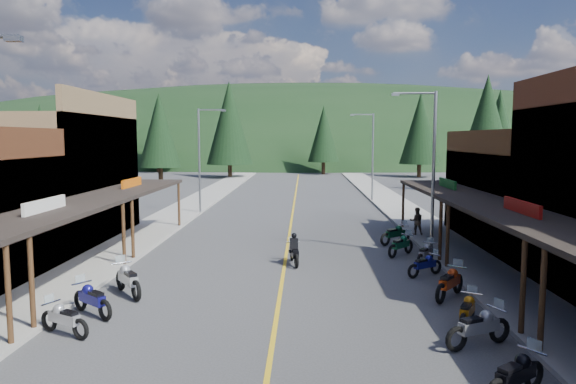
# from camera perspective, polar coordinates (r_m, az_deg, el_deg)

# --- Properties ---
(ground) EXTENTS (220.00, 220.00, 0.00)m
(ground) POSITION_cam_1_polar(r_m,az_deg,el_deg) (17.79, -1.16, -12.97)
(ground) COLOR #38383A
(ground) RESTS_ON ground
(centerline) EXTENTS (0.15, 90.00, 0.01)m
(centerline) POSITION_cam_1_polar(r_m,az_deg,el_deg) (37.26, 0.43, -2.92)
(centerline) COLOR gold
(centerline) RESTS_ON ground
(sidewalk_west) EXTENTS (3.40, 94.00, 0.15)m
(sidewalk_west) POSITION_cam_1_polar(r_m,az_deg,el_deg) (38.45, -12.66, -2.68)
(sidewalk_west) COLOR gray
(sidewalk_west) RESTS_ON ground
(sidewalk_east) EXTENTS (3.40, 94.00, 0.15)m
(sidewalk_east) POSITION_cam_1_polar(r_m,az_deg,el_deg) (38.05, 13.66, -2.79)
(sidewalk_east) COLOR gray
(sidewalk_east) RESTS_ON ground
(shop_west_3) EXTENTS (10.90, 10.20, 8.20)m
(shop_west_3) POSITION_cam_1_polar(r_m,az_deg,el_deg) (31.77, -25.70, 1.33)
(shop_west_3) COLOR brown
(shop_west_3) RESTS_ON ground
(shop_east_3) EXTENTS (10.90, 10.20, 6.20)m
(shop_east_3) POSITION_cam_1_polar(r_m,az_deg,el_deg) (31.08, 26.26, -0.62)
(shop_east_3) COLOR #4C2D16
(shop_east_3) RESTS_ON ground
(streetlight_1) EXTENTS (2.16, 0.18, 8.00)m
(streetlight_1) POSITION_cam_1_polar(r_m,az_deg,el_deg) (39.60, -9.63, 4.01)
(streetlight_1) COLOR gray
(streetlight_1) RESTS_ON ground
(streetlight_2) EXTENTS (2.16, 0.18, 8.00)m
(streetlight_2) POSITION_cam_1_polar(r_m,az_deg,el_deg) (25.56, 15.56, 2.82)
(streetlight_2) COLOR gray
(streetlight_2) RESTS_ON ground
(streetlight_3) EXTENTS (2.16, 0.18, 8.00)m
(streetlight_3) POSITION_cam_1_polar(r_m,az_deg,el_deg) (47.21, 9.22, 4.32)
(streetlight_3) COLOR gray
(streetlight_3) RESTS_ON ground
(ridge_hill) EXTENTS (310.00, 140.00, 60.00)m
(ridge_hill) POSITION_cam_1_polar(r_m,az_deg,el_deg) (151.91, 1.47, 3.82)
(ridge_hill) COLOR black
(ridge_hill) RESTS_ON ground
(pine_0) EXTENTS (5.04, 5.04, 11.00)m
(pine_0) POSITION_cam_1_polar(r_m,az_deg,el_deg) (88.77, -25.76, 5.86)
(pine_0) COLOR black
(pine_0) RESTS_ON ground
(pine_1) EXTENTS (5.88, 5.88, 12.50)m
(pine_1) POSITION_cam_1_polar(r_m,az_deg,el_deg) (90.30, -14.29, 6.74)
(pine_1) COLOR black
(pine_1) RESTS_ON ground
(pine_2) EXTENTS (6.72, 6.72, 14.00)m
(pine_2) POSITION_cam_1_polar(r_m,az_deg,el_deg) (75.62, -6.53, 7.64)
(pine_2) COLOR black
(pine_2) RESTS_ON ground
(pine_3) EXTENTS (5.04, 5.04, 11.00)m
(pine_3) POSITION_cam_1_polar(r_m,az_deg,el_deg) (82.86, 3.98, 6.47)
(pine_3) COLOR black
(pine_3) RESTS_ON ground
(pine_4) EXTENTS (5.88, 5.88, 12.50)m
(pine_4) POSITION_cam_1_polar(r_m,az_deg,el_deg) (78.70, 14.47, 6.87)
(pine_4) COLOR black
(pine_4) RESTS_ON ground
(pine_5) EXTENTS (6.72, 6.72, 14.00)m
(pine_5) POSITION_cam_1_polar(r_m,az_deg,el_deg) (94.80, 22.42, 6.89)
(pine_5) COLOR black
(pine_5) RESTS_ON ground
(pine_7) EXTENTS (5.88, 5.88, 12.50)m
(pine_7) POSITION_cam_1_polar(r_m,az_deg,el_deg) (98.46, -17.83, 6.56)
(pine_7) COLOR black
(pine_7) RESTS_ON ground
(pine_8) EXTENTS (4.48, 4.48, 10.00)m
(pine_8) POSITION_cam_1_polar(r_m,az_deg,el_deg) (61.23, -20.25, 5.82)
(pine_8) COLOR black
(pine_8) RESTS_ON ground
(pine_9) EXTENTS (4.93, 4.93, 10.80)m
(pine_9) POSITION_cam_1_polar(r_m,az_deg,el_deg) (65.98, 22.44, 6.07)
(pine_9) COLOR black
(pine_9) RESTS_ON ground
(pine_10) EXTENTS (5.38, 5.38, 11.60)m
(pine_10) POSITION_cam_1_polar(r_m,az_deg,el_deg) (69.42, -14.08, 6.65)
(pine_10) COLOR black
(pine_10) RESTS_ON ground
(pine_11) EXTENTS (5.82, 5.82, 12.40)m
(pine_11) POSITION_cam_1_polar(r_m,az_deg,el_deg) (58.05, 21.19, 6.99)
(pine_11) COLOR black
(pine_11) RESTS_ON ground
(bike_west_6) EXTENTS (2.03, 1.47, 1.11)m
(bike_west_6) POSITION_cam_1_polar(r_m,az_deg,el_deg) (16.79, -23.62, -12.64)
(bike_west_6) COLOR #98989D
(bike_west_6) RESTS_ON ground
(bike_west_7) EXTENTS (2.12, 1.87, 1.22)m
(bike_west_7) POSITION_cam_1_polar(r_m,az_deg,el_deg) (18.20, -20.94, -10.91)
(bike_west_7) COLOR navy
(bike_west_7) RESTS_ON ground
(bike_west_8) EXTENTS (2.06, 2.33, 1.34)m
(bike_west_8) POSITION_cam_1_polar(r_m,az_deg,el_deg) (19.98, -17.36, -9.10)
(bike_west_8) COLOR #A7A8AD
(bike_west_8) RESTS_ON ground
(bike_east_5) EXTENTS (2.10, 1.82, 1.20)m
(bike_east_5) POSITION_cam_1_polar(r_m,az_deg,el_deg) (13.04, 24.01, -17.95)
(bike_east_5) COLOR black
(bike_east_5) RESTS_ON ground
(bike_east_6) EXTENTS (2.29, 1.61, 1.25)m
(bike_east_6) POSITION_cam_1_polar(r_m,az_deg,el_deg) (15.56, 20.44, -13.73)
(bike_east_6) COLOR gray
(bike_east_6) RESTS_ON ground
(bike_east_7) EXTENTS (1.50, 2.04, 1.12)m
(bike_east_7) POSITION_cam_1_polar(r_m,az_deg,el_deg) (17.02, 19.32, -12.21)
(bike_east_7) COLOR #BC6B0D
(bike_east_7) RESTS_ON ground
(bike_east_8) EXTENTS (1.96, 2.24, 1.28)m
(bike_east_8) POSITION_cam_1_polar(r_m,az_deg,el_deg) (19.66, 17.54, -9.43)
(bike_east_8) COLOR #AA300C
(bike_east_8) RESTS_ON ground
(bike_east_9) EXTENTS (1.90, 1.54, 1.06)m
(bike_east_9) POSITION_cam_1_polar(r_m,az_deg,el_deg) (22.46, 14.98, -7.72)
(bike_east_9) COLOR navy
(bike_east_9) RESTS_ON ground
(bike_east_10) EXTENTS (1.62, 2.06, 1.15)m
(bike_east_10) POSITION_cam_1_polar(r_m,az_deg,el_deg) (24.41, 15.03, -6.52)
(bike_east_10) COLOR gray
(bike_east_10) RESTS_ON ground
(bike_east_11) EXTENTS (1.91, 2.01, 1.19)m
(bike_east_11) POSITION_cam_1_polar(r_m,az_deg,el_deg) (25.97, 12.43, -5.66)
(bike_east_11) COLOR #0E492B
(bike_east_11) RESTS_ON ground
(bike_east_12) EXTENTS (2.15, 1.86, 1.23)m
(bike_east_12) POSITION_cam_1_polar(r_m,az_deg,el_deg) (28.70, 11.84, -4.50)
(bike_east_12) COLOR #0B3920
(bike_east_12) RESTS_ON ground
(rider_on_bike) EXTENTS (1.00, 2.08, 1.52)m
(rider_on_bike) POSITION_cam_1_polar(r_m,az_deg,el_deg) (23.65, 0.69, -6.63)
(rider_on_bike) COLOR black
(rider_on_bike) RESTS_ON ground
(pedestrian_east_b) EXTENTS (0.81, 0.49, 1.61)m
(pedestrian_east_b) POSITION_cam_1_polar(r_m,az_deg,el_deg) (31.00, 14.09, -3.14)
(pedestrian_east_b) COLOR brown
(pedestrian_east_b) RESTS_ON sidewalk_east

